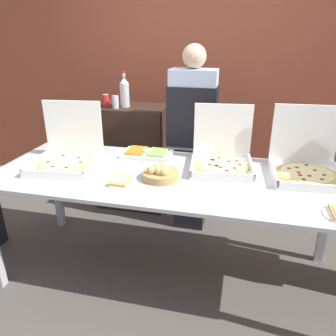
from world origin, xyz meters
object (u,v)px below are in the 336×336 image
soda_can_colored (106,101)px  paper_plate_front_right (121,181)px  pizza_box_far_right (222,157)px  veggie_tray (147,153)px  pizza_box_far_left (306,164)px  person_server_vest (192,132)px  soda_can_silver (115,102)px  bread_basket (161,173)px  soda_bottle (124,92)px  pizza_box_near_right (67,155)px

soda_can_colored → paper_plate_front_right: bearing=-63.4°
pizza_box_far_right → veggie_tray: (-0.61, 0.09, -0.06)m
pizza_box_far_left → person_server_vest: 1.04m
pizza_box_far_right → soda_can_silver: bearing=142.0°
pizza_box_far_left → bread_basket: pizza_box_far_left is taller
soda_bottle → person_server_vest: 0.83m
soda_can_colored → person_server_vest: person_server_vest is taller
veggie_tray → bread_basket: size_ratio=1.57×
bread_basket → soda_bottle: size_ratio=0.74×
soda_can_silver → paper_plate_front_right: bearing=-67.4°
paper_plate_front_right → soda_can_colored: bearing=116.6°
paper_plate_front_right → soda_can_colored: 1.36m
soda_can_silver → soda_can_colored: bearing=159.0°
soda_bottle → soda_can_colored: (-0.19, -0.04, -0.09)m
bread_basket → soda_bottle: (-0.65, 1.10, 0.35)m
pizza_box_far_left → soda_can_silver: pizza_box_far_left is taller
paper_plate_front_right → soda_can_silver: (-0.48, 1.14, 0.29)m
pizza_box_near_right → soda_can_colored: 1.00m
pizza_box_far_left → paper_plate_front_right: 1.29m
paper_plate_front_right → soda_can_colored: soda_can_colored is taller
soda_bottle → soda_can_silver: size_ratio=2.76×
soda_bottle → veggie_tray: bearing=-58.1°
soda_bottle → pizza_box_far_right: bearing=-37.2°
pizza_box_far_left → soda_can_silver: bearing=153.4°
person_server_vest → soda_can_silver: bearing=-13.5°
veggie_tray → pizza_box_near_right: bearing=-149.1°
soda_can_silver → pizza_box_near_right: bearing=-91.9°
veggie_tray → pizza_box_far_left: bearing=-5.3°
pizza_box_far_right → soda_bottle: bearing=137.3°
veggie_tray → soda_bottle: (-0.43, 0.69, 0.37)m
pizza_box_near_right → bread_basket: 0.76m
pizza_box_far_right → person_server_vest: size_ratio=0.29×
pizza_box_far_right → paper_plate_front_right: 0.77m
pizza_box_far_right → person_server_vest: (-0.31, 0.51, 0.03)m
paper_plate_front_right → soda_bottle: bearing=108.4°
veggie_tray → soda_can_colored: bearing=133.4°
pizza_box_far_right → pizza_box_near_right: 1.16m
pizza_box_far_left → person_server_vest: (-0.89, 0.53, 0.02)m
bread_basket → soda_can_colored: 1.38m
soda_can_colored → person_server_vest: bearing=-14.5°
pizza_box_near_right → pizza_box_far_left: bearing=-0.3°
paper_plate_front_right → person_server_vest: bearing=71.2°
soda_can_colored → person_server_vest: (0.92, -0.24, -0.20)m
veggie_tray → bread_basket: 0.46m
pizza_box_near_right → pizza_box_far_left: (1.72, 0.21, 0.00)m
soda_can_silver → pizza_box_far_right: bearing=-32.4°
pizza_box_far_right → veggie_tray: size_ratio=1.25×
soda_bottle → soda_can_silver: bearing=-128.3°
bread_basket → veggie_tray: bearing=118.4°
pizza_box_near_right → soda_can_silver: size_ratio=4.22×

